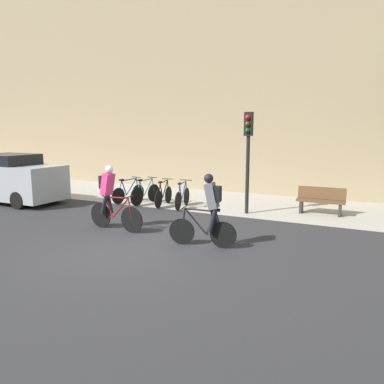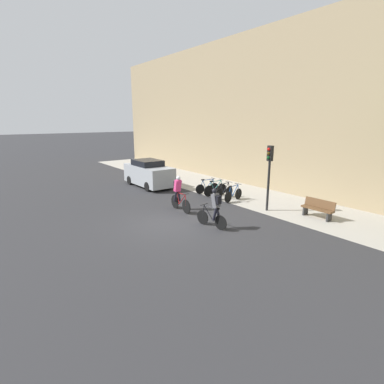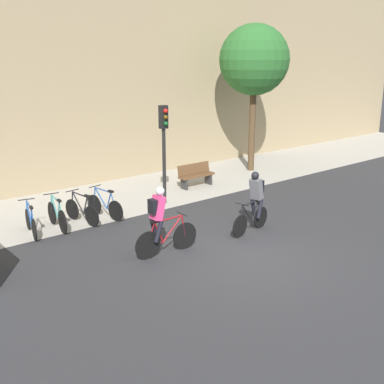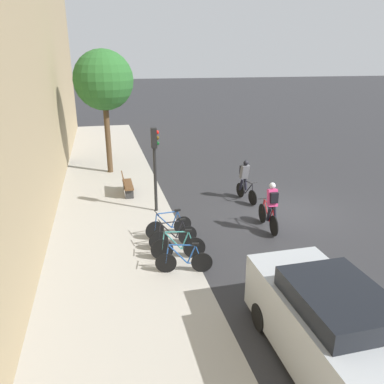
{
  "view_description": "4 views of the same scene",
  "coord_description": "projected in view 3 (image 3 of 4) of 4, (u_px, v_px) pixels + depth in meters",
  "views": [
    {
      "loc": [
        5.02,
        -6.68,
        2.76
      ],
      "look_at": [
        0.69,
        2.07,
        1.14
      ],
      "focal_mm": 35.0,
      "sensor_mm": 36.0,
      "label": 1
    },
    {
      "loc": [
        10.81,
        -6.88,
        4.57
      ],
      "look_at": [
        -1.29,
        2.15,
        0.91
      ],
      "focal_mm": 28.0,
      "sensor_mm": 36.0,
      "label": 2
    },
    {
      "loc": [
        -8.17,
        -7.72,
        4.84
      ],
      "look_at": [
        -0.33,
        1.74,
        1.39
      ],
      "focal_mm": 45.0,
      "sensor_mm": 36.0,
      "label": 3
    },
    {
      "loc": [
        -12.61,
        7.0,
        5.8
      ],
      "look_at": [
        0.05,
        3.91,
        1.11
      ],
      "focal_mm": 35.0,
      "sensor_mm": 36.0,
      "label": 4
    }
  ],
  "objects": [
    {
      "name": "kerb_strip",
      "position": [
        109.0,
        199.0,
        17.05
      ],
      "size": [
        44.0,
        4.5,
        0.01
      ],
      "primitive_type": "cube",
      "color": "#A39E93",
      "rests_on": "ground"
    },
    {
      "name": "parked_bike_3",
      "position": [
        105.0,
        206.0,
        14.95
      ],
      "size": [
        0.47,
        1.64,
        0.96
      ],
      "color": "black",
      "rests_on": "ground"
    },
    {
      "name": "parked_bike_2",
      "position": [
        82.0,
        211.0,
        14.47
      ],
      "size": [
        0.46,
        1.62,
        0.96
      ],
      "color": "black",
      "rests_on": "ground"
    },
    {
      "name": "cyclist_pink",
      "position": [
        161.0,
        220.0,
        11.93
      ],
      "size": [
        1.83,
        0.46,
        1.8
      ],
      "color": "black",
      "rests_on": "ground"
    },
    {
      "name": "traffic_light_pole",
      "position": [
        164.0,
        136.0,
        15.95
      ],
      "size": [
        0.26,
        0.3,
        3.33
      ],
      "color": "black",
      "rests_on": "ground"
    },
    {
      "name": "parked_bike_1",
      "position": [
        57.0,
        215.0,
        13.98
      ],
      "size": [
        0.46,
        1.66,
        0.98
      ],
      "color": "black",
      "rests_on": "ground"
    },
    {
      "name": "cyclist_grey",
      "position": [
        255.0,
        199.0,
        13.66
      ],
      "size": [
        1.66,
        0.53,
        1.76
      ],
      "color": "black",
      "rests_on": "ground"
    },
    {
      "name": "ground",
      "position": [
        246.0,
        257.0,
        12.05
      ],
      "size": [
        200.0,
        200.0,
        0.0
      ],
      "primitive_type": "plane",
      "color": "#2B2B2D"
    },
    {
      "name": "parked_bike_0",
      "position": [
        31.0,
        222.0,
        13.5
      ],
      "size": [
        0.5,
        1.61,
        0.94
      ],
      "color": "black",
      "rests_on": "ground"
    },
    {
      "name": "street_tree_0",
      "position": [
        254.0,
        60.0,
        20.14
      ],
      "size": [
        2.96,
        2.96,
        6.23
      ],
      "color": "#4C3823",
      "rests_on": "ground"
    },
    {
      "name": "bench",
      "position": [
        196.0,
        175.0,
        18.56
      ],
      "size": [
        1.53,
        0.44,
        0.89
      ],
      "color": "brown",
      "rests_on": "ground"
    },
    {
      "name": "building_facade",
      "position": [
        67.0,
        48.0,
        17.55
      ],
      "size": [
        44.0,
        0.6,
        10.31
      ],
      "primitive_type": "cube",
      "color": "#9E8966",
      "rests_on": "ground"
    }
  ]
}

